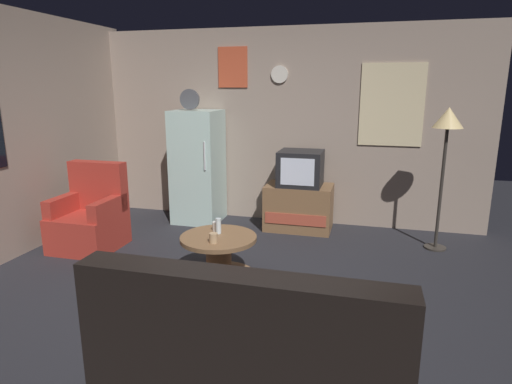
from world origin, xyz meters
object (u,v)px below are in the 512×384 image
object	(u,v)px
armchair	(90,218)
coffee_table	(219,258)
standing_lamp	(447,129)
mug_ceramic_white	(216,226)
mug_ceramic_tan	(213,238)
couch	(250,357)
tv_stand	(299,207)
crt_tv	(301,168)
fridge	(198,166)
wine_glass	(218,226)

from	to	relation	value
armchair	coffee_table	bearing A→B (deg)	-15.07
standing_lamp	mug_ceramic_white	xyz separation A→B (m)	(-2.18, -1.27, -0.87)
mug_ceramic_tan	couch	size ratio (longest dim) A/B	0.05
tv_stand	mug_ceramic_tan	distance (m)	1.95
crt_tv	mug_ceramic_tan	distance (m)	1.97
crt_tv	standing_lamp	distance (m)	1.74
tv_stand	couch	bearing A→B (deg)	-85.40
tv_stand	fridge	bearing A→B (deg)	179.26
standing_lamp	mug_ceramic_white	world-z (taller)	standing_lamp
crt_tv	armchair	size ratio (longest dim) A/B	0.56
mug_ceramic_tan	armchair	xyz separation A→B (m)	(-1.73, 0.64, -0.15)
armchair	couch	xyz separation A→B (m)	(2.46, -2.01, -0.03)
mug_ceramic_white	couch	world-z (taller)	couch
couch	standing_lamp	bearing A→B (deg)	65.20
mug_ceramic_tan	coffee_table	bearing A→B (deg)	95.73
armchair	couch	size ratio (longest dim) A/B	0.56
armchair	couch	bearing A→B (deg)	-39.30
standing_lamp	armchair	size ratio (longest dim) A/B	1.66
tv_stand	armchair	xyz separation A→B (m)	(-2.19, -1.24, 0.05)
tv_stand	crt_tv	world-z (taller)	crt_tv
crt_tv	mug_ceramic_white	world-z (taller)	crt_tv
mug_ceramic_tan	couch	distance (m)	1.56
fridge	standing_lamp	xyz separation A→B (m)	(3.01, -0.31, 0.60)
wine_glass	couch	xyz separation A→B (m)	(0.77, -1.63, -0.20)
tv_stand	standing_lamp	xyz separation A→B (m)	(1.63, -0.29, 1.07)
crt_tv	couch	xyz separation A→B (m)	(0.25, -3.25, -0.49)
fridge	crt_tv	xyz separation A→B (m)	(1.39, -0.02, 0.05)
coffee_table	fridge	bearing A→B (deg)	117.61
crt_tv	standing_lamp	bearing A→B (deg)	-10.30
mug_ceramic_tan	fridge	bearing A→B (deg)	115.80
fridge	coffee_table	bearing A→B (deg)	-62.39
tv_stand	crt_tv	xyz separation A→B (m)	(0.01, -0.00, 0.51)
mug_ceramic_white	couch	size ratio (longest dim) A/B	0.05
armchair	couch	distance (m)	3.17
crt_tv	mug_ceramic_white	size ratio (longest dim) A/B	6.00
coffee_table	wine_glass	xyz separation A→B (m)	(-0.03, 0.08, 0.29)
crt_tv	coffee_table	world-z (taller)	crt_tv
fridge	coffee_table	distance (m)	2.02
tv_stand	wine_glass	size ratio (longest dim) A/B	5.60
coffee_table	mug_ceramic_tan	distance (m)	0.32
mug_ceramic_white	armchair	xyz separation A→B (m)	(-1.64, 0.32, -0.15)
fridge	couch	distance (m)	3.69
fridge	armchair	world-z (taller)	fridge
tv_stand	wine_glass	world-z (taller)	wine_glass
fridge	tv_stand	bearing A→B (deg)	-0.74
crt_tv	mug_ceramic_tan	bearing A→B (deg)	-104.16
standing_lamp	wine_glass	size ratio (longest dim) A/B	10.60
fridge	coffee_table	world-z (taller)	fridge
fridge	tv_stand	distance (m)	1.46
tv_stand	wine_glass	bearing A→B (deg)	-107.29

